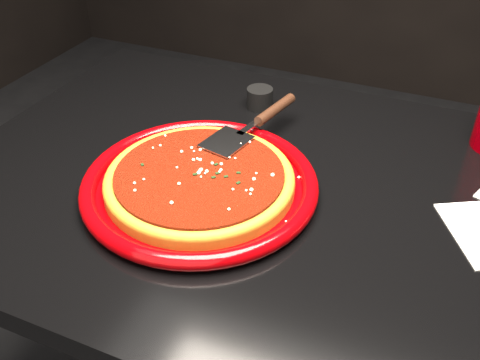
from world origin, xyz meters
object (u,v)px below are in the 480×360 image
at_px(table, 279,329).
at_px(plate, 200,184).
at_px(ramekin, 260,98).
at_px(pizza_server, 254,123).

height_order(table, plate, plate).
xyz_separation_m(plate, ramekin, (-0.02, 0.32, 0.01)).
height_order(table, pizza_server, pizza_server).
distance_m(plate, pizza_server, 0.17).
xyz_separation_m(table, ramekin, (-0.15, 0.25, 0.40)).
relative_size(table, ramekin, 21.86).
height_order(pizza_server, ramekin, pizza_server).
relative_size(pizza_server, ramekin, 5.23).
bearing_deg(pizza_server, table, -31.30).
distance_m(table, ramekin, 0.49).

